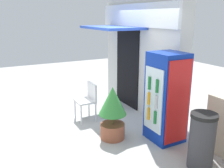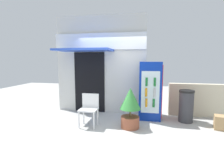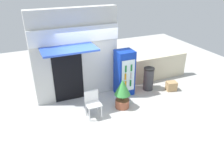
# 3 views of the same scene
# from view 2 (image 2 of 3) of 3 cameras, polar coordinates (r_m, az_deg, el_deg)

# --- Properties ---
(ground) EXTENTS (16.00, 16.00, 0.00)m
(ground) POSITION_cam_2_polar(r_m,az_deg,el_deg) (4.93, -1.23, -13.43)
(ground) COLOR #B2B2AD
(storefront_building) EXTENTS (3.04, 1.33, 3.22)m
(storefront_building) POSITION_cam_2_polar(r_m,az_deg,el_deg) (6.16, -3.73, 6.40)
(storefront_building) COLOR silver
(storefront_building) RESTS_ON ground
(drink_cooler) EXTENTS (0.66, 0.65, 1.72)m
(drink_cooler) POSITION_cam_2_polar(r_m,az_deg,el_deg) (5.49, 12.15, -2.07)
(drink_cooler) COLOR #0C2D9E
(drink_cooler) RESTS_ON ground
(plastic_chair) EXTENTS (0.46, 0.41, 0.87)m
(plastic_chair) POSITION_cam_2_polar(r_m,az_deg,el_deg) (4.89, -7.24, -7.27)
(plastic_chair) COLOR white
(plastic_chair) RESTS_ON ground
(potted_plant_near_shop) EXTENTS (0.55, 0.55, 1.06)m
(potted_plant_near_shop) POSITION_cam_2_polar(r_m,az_deg,el_deg) (4.70, 5.85, -6.88)
(potted_plant_near_shop) COLOR #995138
(potted_plant_near_shop) RESTS_ON ground
(trash_bin) EXTENTS (0.42, 0.42, 0.93)m
(trash_bin) POSITION_cam_2_polar(r_m,az_deg,el_deg) (5.58, 22.57, -6.50)
(trash_bin) COLOR #38383D
(trash_bin) RESTS_ON ground
(stone_boundary_wall) EXTENTS (2.68, 0.24, 1.03)m
(stone_boundary_wall) POSITION_cam_2_polar(r_m,az_deg,el_deg) (6.43, 29.56, -4.63)
(stone_boundary_wall) COLOR beige
(stone_boundary_wall) RESTS_ON ground
(cardboard_box) EXTENTS (0.45, 0.39, 0.36)m
(cardboard_box) POSITION_cam_2_polar(r_m,az_deg,el_deg) (5.47, 31.82, -10.46)
(cardboard_box) COLOR tan
(cardboard_box) RESTS_ON ground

